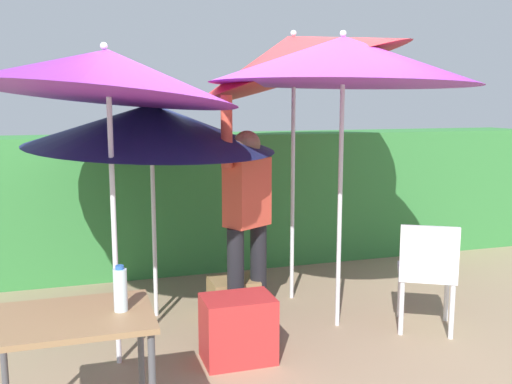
# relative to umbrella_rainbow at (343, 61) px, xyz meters

# --- Properties ---
(ground_plane) EXTENTS (24.00, 24.00, 0.00)m
(ground_plane) POSITION_rel_umbrella_rainbow_xyz_m (-0.61, -0.00, -2.14)
(ground_plane) COLOR #9E8466
(hedge_row) EXTENTS (8.00, 0.70, 1.48)m
(hedge_row) POSITION_rel_umbrella_rainbow_xyz_m (-0.61, 2.07, -1.40)
(hedge_row) COLOR #38843D
(hedge_row) RESTS_ON ground_plane
(umbrella_rainbow) EXTENTS (2.09, 2.08, 2.37)m
(umbrella_rainbow) POSITION_rel_umbrella_rainbow_xyz_m (0.00, 0.00, 0.00)
(umbrella_rainbow) COLOR silver
(umbrella_rainbow) RESTS_ON ground_plane
(umbrella_orange) EXTENTS (2.09, 2.03, 2.77)m
(umbrella_orange) POSITION_rel_umbrella_rainbow_xyz_m (-0.14, 0.69, 0.08)
(umbrella_orange) COLOR silver
(umbrella_orange) RESTS_ON ground_plane
(umbrella_yellow) EXTENTS (1.80, 1.79, 2.31)m
(umbrella_yellow) POSITION_rel_umbrella_rainbow_xyz_m (-1.78, -0.15, -0.13)
(umbrella_yellow) COLOR silver
(umbrella_yellow) RESTS_ON ground_plane
(umbrella_navy) EXTENTS (2.06, 2.06, 1.89)m
(umbrella_navy) POSITION_rel_umbrella_rainbow_xyz_m (-1.39, 0.67, -0.51)
(umbrella_navy) COLOR silver
(umbrella_navy) RESTS_ON ground_plane
(person_vendor) EXTENTS (0.52, 0.37, 1.88)m
(person_vendor) POSITION_rel_umbrella_rainbow_xyz_m (-0.68, 0.32, -1.21)
(person_vendor) COLOR black
(person_vendor) RESTS_ON ground_plane
(chair_plastic) EXTENTS (0.60, 0.60, 0.89)m
(chair_plastic) POSITION_rel_umbrella_rainbow_xyz_m (0.62, -0.32, -1.63)
(chair_plastic) COLOR silver
(chair_plastic) RESTS_ON ground_plane
(cooler_box) EXTENTS (0.50, 0.35, 0.47)m
(cooler_box) POSITION_rel_umbrella_rainbow_xyz_m (-0.95, -0.38, -1.91)
(cooler_box) COLOR red
(cooler_box) RESTS_ON ground_plane
(crate_cardboard) EXTENTS (0.40, 0.35, 0.33)m
(crate_cardboard) POSITION_rel_umbrella_rainbow_xyz_m (-0.76, 0.46, -1.98)
(crate_cardboard) COLOR #9E7A4C
(crate_cardboard) RESTS_ON ground_plane
(folding_table) EXTENTS (0.80, 0.60, 0.78)m
(folding_table) POSITION_rel_umbrella_rainbow_xyz_m (-2.05, -1.23, -1.46)
(folding_table) COLOR #4C4C51
(folding_table) RESTS_ON ground_plane
(bottle_water) EXTENTS (0.07, 0.07, 0.24)m
(bottle_water) POSITION_rel_umbrella_rainbow_xyz_m (-1.81, -1.24, -1.25)
(bottle_water) COLOR silver
(bottle_water) RESTS_ON folding_table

